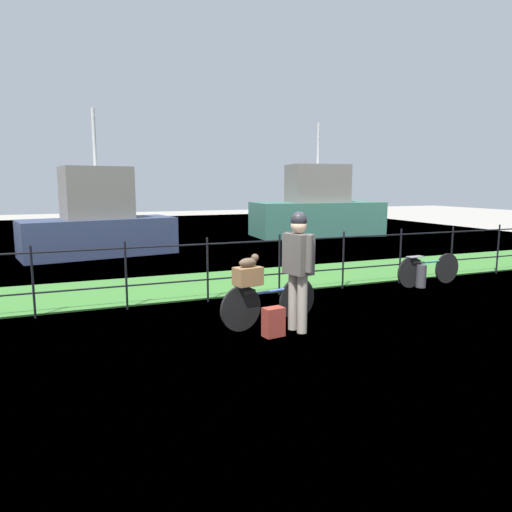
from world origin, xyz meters
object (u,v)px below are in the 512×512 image
Objects in this scene: backpack_on_paving at (273,322)px; moored_boat_near at (98,224)px; terrier_dog at (249,262)px; moored_boat_mid at (317,210)px; bicycle_parked at (428,269)px; wooden_crate at (248,276)px; bicycle_main at (269,302)px; mooring_bollard at (421,276)px; cyclist_person at (298,261)px.

moored_boat_near reaches higher than backpack_on_paving.
moored_boat_mid is at bearing 56.12° from terrier_dog.
moored_boat_mid is (2.61, 9.16, 0.69)m from bicycle_parked.
moored_boat_near is at bearing 99.45° from wooden_crate.
bicycle_parked is at bearing -49.62° from moored_boat_near.
bicycle_parked is (4.46, 1.37, -0.65)m from terrier_dog.
bicycle_main reaches higher than mooring_bollard.
wooden_crate is 12.70m from moored_boat_mid.
moored_boat_near is (-1.74, 8.19, 0.57)m from bicycle_main.
moored_boat_mid is at bearing 59.20° from cyclist_person.
bicycle_parked reaches higher than mooring_bollard.
bicycle_main is at bearing -122.78° from moored_boat_mid.
terrier_dog is (0.02, 0.01, 0.20)m from wooden_crate.
moored_boat_near is at bearing 128.68° from mooring_bollard.
moored_boat_near reaches higher than bicycle_parked.
moored_boat_near is (-1.59, 8.68, 0.72)m from backpack_on_paving.
bicycle_main is 4.33× the size of wooden_crate.
terrier_dog is 8.38m from moored_boat_near.
bicycle_parked is (0.27, 0.10, 0.10)m from mooring_bollard.
backpack_on_paving is 0.09× the size of moored_boat_near.
bicycle_main is 8.39m from moored_boat_near.
backpack_on_paving is at bearing -63.11° from wooden_crate.
cyclist_person is at bearing -76.93° from moored_boat_near.
mooring_bollard is (4.20, 1.27, -0.75)m from terrier_dog.
wooden_crate is at bearing -163.18° from mooring_bollard.
wooden_crate is 4.44m from mooring_bollard.
bicycle_main is at bearing -162.54° from bicycle_parked.
terrier_dog is at bearing 105.33° from backpack_on_paving.
bicycle_main is 0.82m from cyclist_person.
mooring_bollard is at bearing 16.82° from wooden_crate.
wooden_crate is at bearing 108.34° from backpack_on_paving.
mooring_bollard is at bearing 17.25° from bicycle_main.
cyclist_person is 8.83m from moored_boat_near.
backpack_on_paving is (0.21, -0.41, -0.58)m from wooden_crate.
moored_boat_near is (-5.86, 6.90, 0.58)m from bicycle_parked.
cyclist_person is at bearing -29.25° from terrier_dog.
bicycle_main is 0.53m from backpack_on_paving.
cyclist_person is 1.03× the size of bicycle_parked.
moored_boat_mid reaches higher than terrier_dog.
moored_boat_near is at bearing 130.38° from bicycle_parked.
bicycle_main is 0.31× the size of moored_boat_mid.
bicycle_main is 4.04m from mooring_bollard.
cyclist_person is 0.91m from backpack_on_paving.
cyclist_person is 0.38× the size of moored_boat_near.
moored_boat_mid is (6.88, 10.95, 0.82)m from backpack_on_paving.
cyclist_person is (0.26, -0.41, 0.66)m from bicycle_main.
moored_boat_near is (-2.00, 8.60, -0.09)m from cyclist_person.
bicycle_parked is at bearing 20.41° from mooring_bollard.
cyclist_person is 0.32× the size of moored_boat_mid.
moored_boat_mid reaches higher than cyclist_person.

